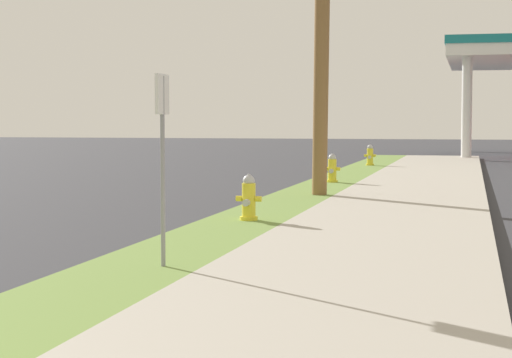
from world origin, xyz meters
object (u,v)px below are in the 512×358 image
object	(u,v)px
fire_hydrant_third	(332,170)
street_sign_post	(162,129)
fire_hydrant_second	(249,200)
fire_hydrant_fourth	(370,156)

from	to	relation	value
fire_hydrant_third	street_sign_post	size ratio (longest dim) A/B	0.35
street_sign_post	fire_hydrant_second	bearing A→B (deg)	92.23
fire_hydrant_third	fire_hydrant_fourth	distance (m)	8.92
fire_hydrant_second	fire_hydrant_fourth	size ratio (longest dim) A/B	1.00
fire_hydrant_second	fire_hydrant_fourth	world-z (taller)	same
fire_hydrant_second	fire_hydrant_third	world-z (taller)	same
fire_hydrant_fourth	street_sign_post	world-z (taller)	street_sign_post
fire_hydrant_fourth	street_sign_post	size ratio (longest dim) A/B	0.35
fire_hydrant_third	fire_hydrant_second	bearing A→B (deg)	-89.86
fire_hydrant_fourth	fire_hydrant_third	bearing A→B (deg)	-89.99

